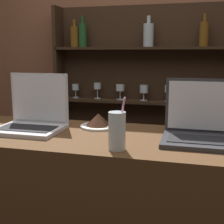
{
  "coord_description": "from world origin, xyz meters",
  "views": [
    {
      "loc": [
        0.35,
        -0.98,
        1.32
      ],
      "look_at": [
        0.01,
        0.29,
        1.07
      ],
      "focal_mm": 50.0,
      "sensor_mm": 36.0,
      "label": 1
    }
  ],
  "objects_px": {
    "cake_plate": "(98,121)",
    "water_glass": "(117,131)",
    "laptop_far": "(203,128)",
    "laptop_near": "(33,117)"
  },
  "relations": [
    {
      "from": "cake_plate",
      "to": "water_glass",
      "type": "bearing_deg",
      "value": -61.74
    },
    {
      "from": "laptop_far",
      "to": "cake_plate",
      "type": "relative_size",
      "value": 1.77
    },
    {
      "from": "laptop_near",
      "to": "water_glass",
      "type": "bearing_deg",
      "value": -23.71
    },
    {
      "from": "laptop_near",
      "to": "cake_plate",
      "type": "distance_m",
      "value": 0.31
    },
    {
      "from": "cake_plate",
      "to": "laptop_near",
      "type": "bearing_deg",
      "value": -157.69
    },
    {
      "from": "laptop_near",
      "to": "laptop_far",
      "type": "bearing_deg",
      "value": 0.14
    },
    {
      "from": "cake_plate",
      "to": "water_glass",
      "type": "height_order",
      "value": "water_glass"
    },
    {
      "from": "laptop_near",
      "to": "cake_plate",
      "type": "relative_size",
      "value": 1.65
    },
    {
      "from": "laptop_near",
      "to": "laptop_far",
      "type": "relative_size",
      "value": 0.93
    },
    {
      "from": "laptop_far",
      "to": "water_glass",
      "type": "bearing_deg",
      "value": -146.83
    }
  ]
}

